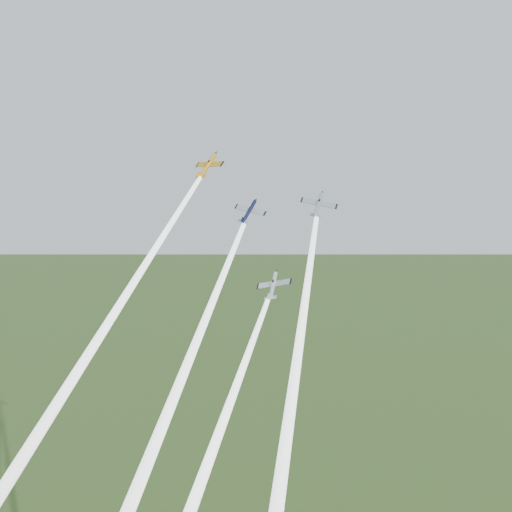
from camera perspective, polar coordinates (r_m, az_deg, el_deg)
The scene contains 8 objects.
plane_yellow at distance 138.32m, azimuth -4.31°, elevation 8.01°, with size 8.36×8.30×1.31m, color #EEA214, non-canonical shape.
smoke_trail_yellow at distance 125.65m, azimuth -13.56°, elevation -6.70°, with size 2.60×2.60×77.12m, color white, non-canonical shape.
plane_navy at distance 126.24m, azimuth -0.62°, elevation 3.99°, with size 6.92×6.87×1.08m, color #0D1539, non-canonical shape.
smoke_trail_navy at distance 111.43m, azimuth -6.82°, elevation -11.20°, with size 2.60×2.60×67.44m, color white, non-canonical shape.
plane_silver_right at distance 124.46m, azimuth 5.56°, elevation 4.57°, with size 7.21×7.15×1.13m, color #A2A8AF, non-canonical shape.
smoke_trail_silver_right at distance 105.75m, azimuth 3.32°, elevation -11.68°, with size 2.60×2.60×68.98m, color white, non-canonical shape.
plane_silver_low at distance 122.81m, azimuth 1.53°, elevation -2.66°, with size 7.67×7.61×1.20m, color silver, non-canonical shape.
smoke_trail_silver_low at distance 112.73m, azimuth -3.64°, elevation -16.25°, with size 2.60×2.60×56.38m, color white, non-canonical shape.
Camera 1 is at (51.47, -118.04, 105.38)m, focal length 45.00 mm.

